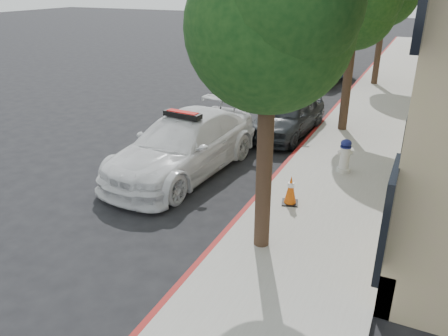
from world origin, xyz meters
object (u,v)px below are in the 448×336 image
fire_hydrant (345,156)px  parked_car_mid (288,115)px  traffic_cone (291,190)px  parked_car_far (327,68)px  police_car (184,145)px

fire_hydrant → parked_car_mid: bearing=107.8°
traffic_cone → parked_car_mid: bearing=108.4°
parked_car_far → fire_hydrant: 12.11m
parked_car_far → police_car: bearing=-88.9°
parked_car_mid → parked_car_far: bearing=98.8°
police_car → fire_hydrant: police_car is taller
parked_car_mid → police_car: bearing=-106.6°
police_car → parked_car_mid: 4.57m
parked_car_far → fire_hydrant: size_ratio=4.77×
parked_car_far → traffic_cone: (2.43, -14.07, -0.23)m
parked_car_far → parked_car_mid: bearing=-80.4°
parked_car_far → fire_hydrant: (3.19, -11.68, -0.13)m
parked_car_far → traffic_cone: 14.28m
parked_car_far → traffic_cone: parked_car_far is taller
fire_hydrant → traffic_cone: fire_hydrant is taller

